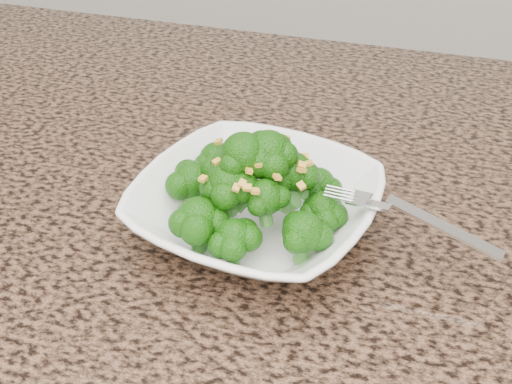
% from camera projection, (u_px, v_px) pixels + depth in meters
% --- Properties ---
extents(granite_counter, '(1.64, 1.04, 0.03)m').
position_uv_depth(granite_counter, '(139.00, 223.00, 0.69)').
color(granite_counter, brown).
rests_on(granite_counter, cabinet).
extents(bowl, '(0.28, 0.28, 0.06)m').
position_uv_depth(bowl, '(256.00, 209.00, 0.64)').
color(bowl, white).
rests_on(bowl, granite_counter).
extents(broccoli_pile, '(0.21, 0.21, 0.07)m').
position_uv_depth(broccoli_pile, '(256.00, 154.00, 0.60)').
color(broccoli_pile, '#195C0A').
rests_on(broccoli_pile, bowl).
extents(garlic_topping, '(0.12, 0.12, 0.01)m').
position_uv_depth(garlic_topping, '(256.00, 118.00, 0.58)').
color(garlic_topping, gold).
rests_on(garlic_topping, broccoli_pile).
extents(fork, '(0.19, 0.07, 0.01)m').
position_uv_depth(fork, '(383.00, 207.00, 0.59)').
color(fork, silver).
rests_on(fork, bowl).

